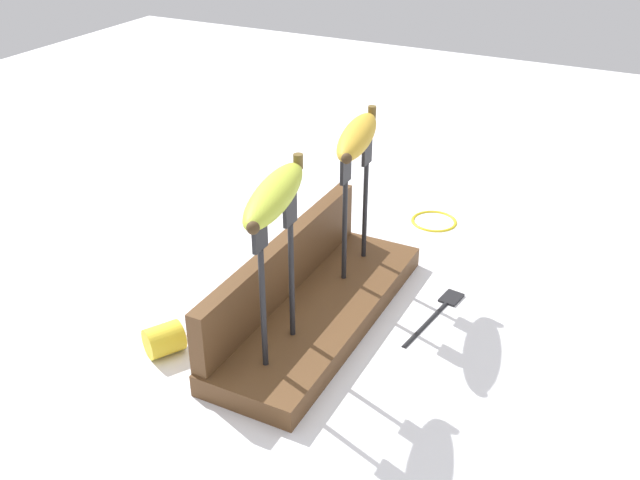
% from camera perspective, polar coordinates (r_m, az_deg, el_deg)
% --- Properties ---
extents(ground_plane, '(3.00, 3.00, 0.00)m').
position_cam_1_polar(ground_plane, '(1.01, 0.00, -6.50)').
color(ground_plane, silver).
extents(wooden_board, '(0.41, 0.14, 0.03)m').
position_cam_1_polar(wooden_board, '(1.00, 0.00, -5.79)').
color(wooden_board, brown).
rests_on(wooden_board, ground).
extents(board_backstop, '(0.41, 0.02, 0.09)m').
position_cam_1_polar(board_backstop, '(0.99, -2.99, -2.16)').
color(board_backstop, brown).
rests_on(board_backstop, wooden_board).
extents(fork_stand_left, '(0.09, 0.01, 0.20)m').
position_cam_1_polar(fork_stand_left, '(0.84, -3.18, -2.36)').
color(fork_stand_left, black).
rests_on(fork_stand_left, wooden_board).
extents(fork_stand_right, '(0.10, 0.01, 0.19)m').
position_cam_1_polar(fork_stand_right, '(1.02, 3.06, 3.25)').
color(fork_stand_right, black).
rests_on(fork_stand_right, wooden_board).
extents(banana_raised_left, '(0.17, 0.08, 0.04)m').
position_cam_1_polar(banana_raised_left, '(0.80, -3.36, 3.57)').
color(banana_raised_left, '#B2C138').
rests_on(banana_raised_left, fork_stand_left).
extents(banana_raised_right, '(0.17, 0.07, 0.04)m').
position_cam_1_polar(banana_raised_right, '(0.98, 3.21, 8.18)').
color(banana_raised_right, gold).
rests_on(banana_raised_right, fork_stand_right).
extents(fork_fallen_near, '(0.16, 0.04, 0.01)m').
position_cam_1_polar(fork_fallen_near, '(1.04, 9.44, -5.42)').
color(fork_fallen_near, black).
rests_on(fork_fallen_near, ground).
extents(banana_chunk_near, '(0.06, 0.06, 0.04)m').
position_cam_1_polar(banana_chunk_near, '(0.96, -12.19, -7.69)').
color(banana_chunk_near, yellow).
rests_on(banana_chunk_near, ground).
extents(wire_coil, '(0.08, 0.08, 0.01)m').
position_cam_1_polar(wire_coil, '(1.28, 9.03, 1.56)').
color(wire_coil, gold).
rests_on(wire_coil, ground).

